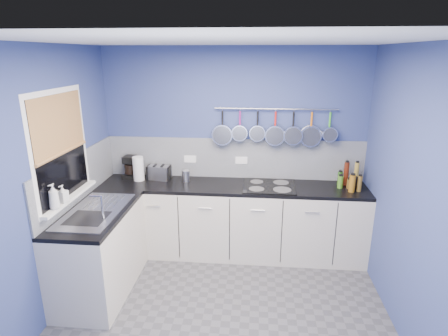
% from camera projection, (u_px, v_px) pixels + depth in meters
% --- Properties ---
extents(floor, '(3.20, 3.00, 0.02)m').
position_uv_depth(floor, '(222.00, 316.00, 3.55)').
color(floor, '#47474C').
rests_on(floor, ground).
extents(ceiling, '(3.20, 3.00, 0.02)m').
position_uv_depth(ceiling, '(221.00, 39.00, 2.81)').
color(ceiling, white).
rests_on(ceiling, ground).
extents(wall_back, '(3.20, 0.02, 2.50)m').
position_uv_depth(wall_back, '(234.00, 150.00, 4.62)').
color(wall_back, navy).
rests_on(wall_back, ground).
extents(wall_front, '(3.20, 0.02, 2.50)m').
position_uv_depth(wall_front, '(190.00, 309.00, 1.74)').
color(wall_front, navy).
rests_on(wall_front, ground).
extents(wall_left, '(0.02, 3.00, 2.50)m').
position_uv_depth(wall_left, '(44.00, 188.00, 3.33)').
color(wall_left, navy).
rests_on(wall_left, ground).
extents(wall_right, '(0.02, 3.00, 2.50)m').
position_uv_depth(wall_right, '(416.00, 201.00, 3.04)').
color(wall_right, navy).
rests_on(wall_right, ground).
extents(backsplash_back, '(3.20, 0.02, 0.50)m').
position_uv_depth(backsplash_back, '(234.00, 158.00, 4.62)').
color(backsplash_back, '#A1A2A6').
rests_on(backsplash_back, wall_back).
extents(backsplash_left, '(0.02, 1.80, 0.50)m').
position_uv_depth(backsplash_left, '(79.00, 177.00, 3.92)').
color(backsplash_left, '#A1A2A6').
rests_on(backsplash_left, wall_left).
extents(cabinet_run_back, '(3.20, 0.60, 0.86)m').
position_uv_depth(cabinet_run_back, '(231.00, 221.00, 4.56)').
color(cabinet_run_back, beige).
rests_on(cabinet_run_back, ground).
extents(worktop_back, '(3.20, 0.60, 0.04)m').
position_uv_depth(worktop_back, '(232.00, 186.00, 4.43)').
color(worktop_back, black).
rests_on(worktop_back, cabinet_run_back).
extents(cabinet_run_left, '(0.60, 1.20, 0.86)m').
position_uv_depth(cabinet_run_left, '(100.00, 253.00, 3.83)').
color(cabinet_run_left, beige).
rests_on(cabinet_run_left, ground).
extents(worktop_left, '(0.60, 1.20, 0.04)m').
position_uv_depth(worktop_left, '(96.00, 213.00, 3.69)').
color(worktop_left, black).
rests_on(worktop_left, cabinet_run_left).
extents(window_frame, '(0.01, 1.00, 1.10)m').
position_uv_depth(window_frame, '(61.00, 147.00, 3.52)').
color(window_frame, white).
rests_on(window_frame, wall_left).
extents(window_glass, '(0.01, 0.90, 1.00)m').
position_uv_depth(window_glass, '(61.00, 147.00, 3.52)').
color(window_glass, black).
rests_on(window_glass, wall_left).
extents(bamboo_blind, '(0.01, 0.90, 0.55)m').
position_uv_depth(bamboo_blind, '(59.00, 124.00, 3.45)').
color(bamboo_blind, '#A66735').
rests_on(bamboo_blind, wall_left).
extents(window_sill, '(0.10, 0.98, 0.03)m').
position_uv_depth(window_sill, '(70.00, 198.00, 3.67)').
color(window_sill, white).
rests_on(window_sill, wall_left).
extents(sink_unit, '(0.50, 0.95, 0.01)m').
position_uv_depth(sink_unit, '(95.00, 211.00, 3.69)').
color(sink_unit, silver).
rests_on(sink_unit, worktop_left).
extents(mixer_tap, '(0.12, 0.08, 0.26)m').
position_uv_depth(mixer_tap, '(102.00, 207.00, 3.46)').
color(mixer_tap, silver).
rests_on(mixer_tap, worktop_left).
extents(socket_left, '(0.15, 0.01, 0.09)m').
position_uv_depth(socket_left, '(190.00, 159.00, 4.67)').
color(socket_left, white).
rests_on(socket_left, backsplash_back).
extents(socket_right, '(0.15, 0.01, 0.09)m').
position_uv_depth(socket_right, '(241.00, 160.00, 4.61)').
color(socket_right, white).
rests_on(socket_right, backsplash_back).
extents(pot_rail, '(1.45, 0.02, 0.02)m').
position_uv_depth(pot_rail, '(276.00, 109.00, 4.36)').
color(pot_rail, silver).
rests_on(pot_rail, wall_back).
extents(soap_bottle_a, '(0.11, 0.12, 0.24)m').
position_uv_depth(soap_bottle_a, '(54.00, 196.00, 3.34)').
color(soap_bottle_a, white).
rests_on(soap_bottle_a, window_sill).
extents(soap_bottle_b, '(0.10, 0.10, 0.17)m').
position_uv_depth(soap_bottle_b, '(63.00, 194.00, 3.49)').
color(soap_bottle_b, white).
rests_on(soap_bottle_b, window_sill).
extents(paper_towel, '(0.16, 0.16, 0.30)m').
position_uv_depth(paper_towel, '(138.00, 169.00, 4.55)').
color(paper_towel, white).
rests_on(paper_towel, worktop_back).
extents(coffee_maker, '(0.17, 0.19, 0.28)m').
position_uv_depth(coffee_maker, '(130.00, 167.00, 4.63)').
color(coffee_maker, black).
rests_on(coffee_maker, worktop_back).
extents(toaster, '(0.29, 0.20, 0.17)m').
position_uv_depth(toaster, '(159.00, 172.00, 4.61)').
color(toaster, silver).
rests_on(toaster, worktop_back).
extents(canister, '(0.10, 0.10, 0.14)m').
position_uv_depth(canister, '(186.00, 176.00, 4.54)').
color(canister, silver).
rests_on(canister, worktop_back).
extents(hob, '(0.61, 0.53, 0.01)m').
position_uv_depth(hob, '(269.00, 186.00, 4.37)').
color(hob, black).
rests_on(hob, worktop_back).
extents(pan_0, '(0.25, 0.08, 0.44)m').
position_uv_depth(pan_0, '(222.00, 127.00, 4.47)').
color(pan_0, silver).
rests_on(pan_0, pot_rail).
extents(pan_1, '(0.19, 0.09, 0.38)m').
position_uv_depth(pan_1, '(240.00, 125.00, 4.44)').
color(pan_1, silver).
rests_on(pan_1, pot_rail).
extents(pan_2, '(0.20, 0.08, 0.39)m').
position_uv_depth(pan_2, '(257.00, 125.00, 4.42)').
color(pan_2, silver).
rests_on(pan_2, pot_rail).
extents(pan_3, '(0.24, 0.09, 0.43)m').
position_uv_depth(pan_3, '(275.00, 127.00, 4.41)').
color(pan_3, silver).
rests_on(pan_3, pot_rail).
extents(pan_4, '(0.23, 0.10, 0.42)m').
position_uv_depth(pan_4, '(293.00, 127.00, 4.39)').
color(pan_4, silver).
rests_on(pan_4, pot_rail).
extents(pan_5, '(0.25, 0.06, 0.44)m').
position_uv_depth(pan_5, '(311.00, 128.00, 4.37)').
color(pan_5, silver).
rests_on(pan_5, pot_rail).
extents(pan_6, '(0.18, 0.12, 0.37)m').
position_uv_depth(pan_6, '(330.00, 125.00, 4.34)').
color(pan_6, silver).
rests_on(pan_6, pot_rail).
extents(condiment_0, '(0.05, 0.05, 0.29)m').
position_uv_depth(condiment_0, '(356.00, 174.00, 4.35)').
color(condiment_0, olive).
rests_on(condiment_0, worktop_back).
extents(condiment_1, '(0.06, 0.06, 0.28)m').
position_uv_depth(condiment_1, '(346.00, 174.00, 4.38)').
color(condiment_1, '#4C190C').
rests_on(condiment_1, worktop_back).
extents(condiment_2, '(0.06, 0.06, 0.16)m').
position_uv_depth(condiment_2, '(340.00, 178.00, 4.40)').
color(condiment_2, '#265919').
rests_on(condiment_2, worktop_back).
extents(condiment_3, '(0.07, 0.07, 0.13)m').
position_uv_depth(condiment_3, '(355.00, 183.00, 4.28)').
color(condiment_3, black).
rests_on(condiment_3, worktop_back).
extents(condiment_4, '(0.07, 0.07, 0.11)m').
position_uv_depth(condiment_4, '(350.00, 184.00, 4.29)').
color(condiment_4, brown).
rests_on(condiment_4, worktop_back).
extents(condiment_5, '(0.06, 0.06, 0.15)m').
position_uv_depth(condiment_5, '(340.00, 182.00, 4.30)').
color(condiment_5, '#3F721E').
rests_on(condiment_5, worktop_back).
extents(condiment_6, '(0.05, 0.05, 0.18)m').
position_uv_depth(condiment_6, '(360.00, 184.00, 4.19)').
color(condiment_6, brown).
rests_on(condiment_6, worktop_back).
extents(condiment_7, '(0.07, 0.07, 0.20)m').
position_uv_depth(condiment_7, '(352.00, 183.00, 4.18)').
color(condiment_7, '#8C5914').
rests_on(condiment_7, worktop_back).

